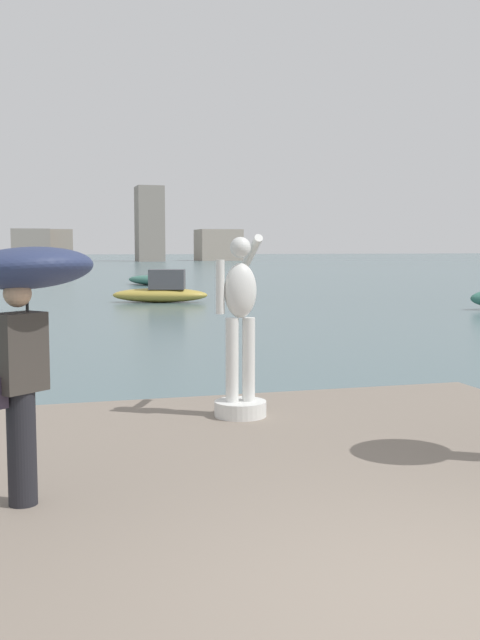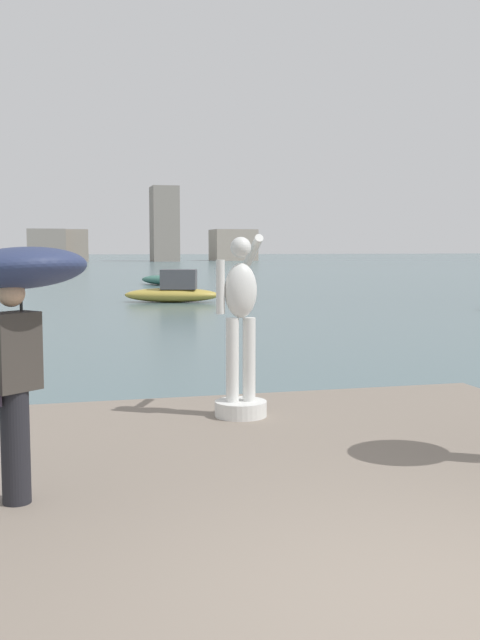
% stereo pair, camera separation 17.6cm
% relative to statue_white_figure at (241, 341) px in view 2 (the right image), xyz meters
% --- Properties ---
extents(ground_plane, '(400.00, 400.00, 0.00)m').
position_rel_statue_white_figure_xyz_m(ground_plane, '(-0.06, 35.19, -1.28)').
color(ground_plane, '#4C666B').
extents(pier, '(7.47, 9.08, 0.40)m').
position_rel_statue_white_figure_xyz_m(pier, '(-0.06, -3.27, -1.08)').
color(pier, slate).
rests_on(pier, ground).
extents(statue_white_figure, '(0.61, 0.87, 2.12)m').
position_rel_statue_white_figure_xyz_m(statue_white_figure, '(0.00, 0.00, 0.00)').
color(statue_white_figure, silver).
rests_on(statue_white_figure, pier).
extents(onlooker_left, '(1.44, 1.44, 2.01)m').
position_rel_statue_white_figure_xyz_m(onlooker_left, '(-2.38, -2.39, 0.70)').
color(onlooker_left, black).
rests_on(onlooker_left, pier).
extents(boat_near, '(4.26, 2.33, 1.41)m').
position_rel_statue_white_figure_xyz_m(boat_near, '(3.13, 23.54, -0.79)').
color(boat_near, '#B2993D').
rests_on(boat_near, ground).
extents(boat_mid, '(3.51, 4.94, 0.62)m').
position_rel_statue_white_figure_xyz_m(boat_mid, '(5.06, 37.85, -0.98)').
color(boat_mid, '#336B5B').
rests_on(boat_mid, ground).
extents(distant_skyline, '(60.28, 12.65, 12.24)m').
position_rel_statue_white_figure_xyz_m(distant_skyline, '(-6.50, 116.00, 3.48)').
color(distant_skyline, '#A89989').
rests_on(distant_skyline, ground).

